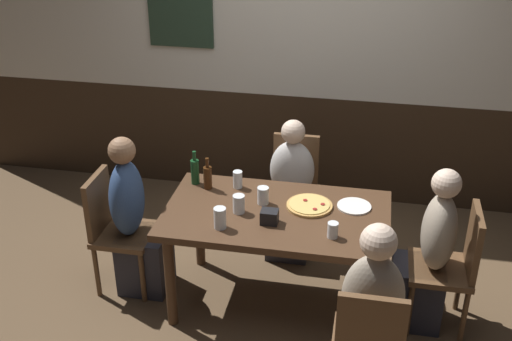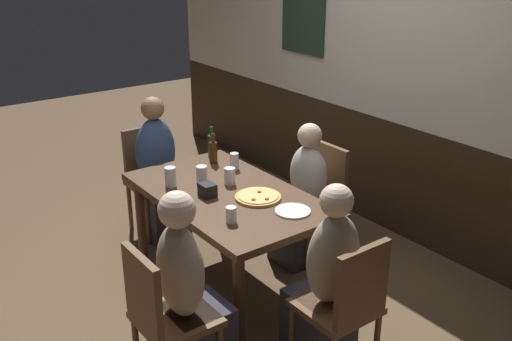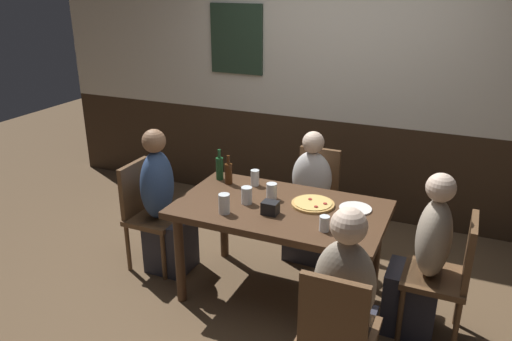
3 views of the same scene
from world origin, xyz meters
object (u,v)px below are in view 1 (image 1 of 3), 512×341
object	(u,v)px
person_mid_far	(290,199)
condiment_caddy	(269,217)
person_right_near	(370,323)
beer_bottle_brown	(208,177)
plate_white_large	(354,206)
beer_glass_tall	(239,205)
pizza	(309,205)
chair_head_west	(114,225)
person_head_east	(427,261)
pint_glass_pale	(263,196)
person_head_west	(136,228)
pint_glass_stout	(220,219)
beer_bottle_green	(195,171)
chair_mid_far	(294,184)
tumbler_water	(333,231)
chair_head_east	(453,263)
dining_table	(276,224)
beer_glass_half	(238,181)

from	to	relation	value
person_mid_far	condiment_caddy	bearing A→B (deg)	-91.56
person_right_near	beer_bottle_brown	distance (m)	1.53
plate_white_large	condiment_caddy	distance (m)	0.60
beer_glass_tall	pizza	bearing A→B (deg)	19.39
chair_head_west	condiment_caddy	distance (m)	1.18
person_head_east	pint_glass_pale	world-z (taller)	person_head_east
condiment_caddy	person_head_west	bearing A→B (deg)	171.87
pint_glass_stout	beer_bottle_brown	size ratio (longest dim) A/B	0.60
chair_head_west	person_mid_far	xyz separation A→B (m)	(1.16, 0.68, -0.04)
beer_glass_tall	beer_bottle_green	distance (m)	0.51
chair_mid_far	tumbler_water	bearing A→B (deg)	-70.18
chair_head_east	beer_bottle_green	xyz separation A→B (m)	(-1.79, 0.28, 0.34)
pizza	pint_glass_pale	bearing A→B (deg)	-177.67
person_head_west	plate_white_large	distance (m)	1.52
plate_white_large	condiment_caddy	world-z (taller)	condiment_caddy
dining_table	beer_bottle_green	size ratio (longest dim) A/B	5.91
person_right_near	pint_glass_pale	size ratio (longest dim) A/B	9.77
chair_head_west	beer_glass_tall	distance (m)	0.96
pint_glass_pale	plate_white_large	distance (m)	0.61
chair_mid_far	person_head_east	xyz separation A→B (m)	(0.99, -0.85, -0.01)
pint_glass_stout	chair_head_east	bearing A→B (deg)	9.78
chair_head_east	plate_white_large	bearing A→B (deg)	165.99
person_right_near	person_head_east	world-z (taller)	person_right_near
beer_bottle_green	condiment_caddy	size ratio (longest dim) A/B	2.28
beer_bottle_green	person_right_near	bearing A→B (deg)	-37.07
pint_glass_stout	chair_head_west	bearing A→B (deg)	163.17
beer_bottle_brown	person_head_west	bearing A→B (deg)	-153.93
beer_glass_half	tumbler_water	size ratio (longest dim) A/B	1.23
person_head_east	beer_bottle_brown	bearing A→B (deg)	171.39
dining_table	pint_glass_pale	bearing A→B (deg)	137.97
chair_mid_far	beer_glass_half	size ratio (longest dim) A/B	7.09
person_head_west	plate_white_large	xyz separation A→B (m)	(1.49, 0.16, 0.25)
person_right_near	person_head_west	distance (m)	1.78
pizza	condiment_caddy	distance (m)	0.34
person_mid_far	plate_white_large	bearing A→B (deg)	-46.12
person_head_west	pizza	xyz separation A→B (m)	(1.20, 0.11, 0.25)
person_head_west	beer_bottle_brown	size ratio (longest dim) A/B	5.06
person_mid_far	plate_white_large	distance (m)	0.77
person_right_near	beer_glass_tall	distance (m)	1.14
person_head_east	person_mid_far	size ratio (longest dim) A/B	1.06
dining_table	person_head_east	bearing A→B (deg)	0.00
chair_head_east	person_right_near	bearing A→B (deg)	-126.39
chair_head_east	person_mid_far	bearing A→B (deg)	149.47
person_head_west	person_mid_far	size ratio (longest dim) A/B	1.09
beer_glass_tall	beer_bottle_brown	bearing A→B (deg)	135.61
pizza	pint_glass_stout	bearing A→B (deg)	-145.08
pizza	plate_white_large	xyz separation A→B (m)	(0.29, 0.05, -0.01)
pint_glass_stout	tumbler_water	xyz separation A→B (m)	(0.70, 0.03, -0.02)
beer_bottle_green	plate_white_large	xyz separation A→B (m)	(1.13, -0.12, -0.09)
chair_head_west	pizza	xyz separation A→B (m)	(1.36, 0.11, 0.26)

